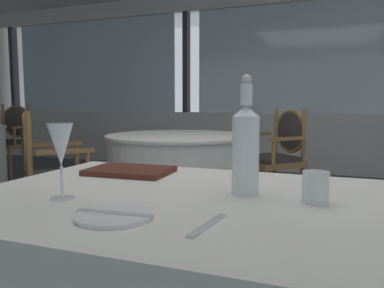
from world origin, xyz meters
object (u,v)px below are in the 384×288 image
(side_plate, at_px, (115,215))
(dining_chair_2_1, at_px, (11,135))
(wine_glass, at_px, (61,147))
(water_bottle, at_px, (246,147))
(dining_chair_1_1, at_px, (279,150))
(dining_chair_1_0, at_px, (46,166))
(water_tumbler, at_px, (316,187))
(menu_book, at_px, (130,171))

(side_plate, relative_size, dining_chair_2_1, 0.19)
(side_plate, distance_m, wine_glass, 0.28)
(water_bottle, height_order, wine_glass, water_bottle)
(dining_chair_1_1, bearing_deg, dining_chair_1_0, 0.00)
(water_bottle, height_order, dining_chair_1_1, water_bottle)
(side_plate, relative_size, water_tumbler, 2.20)
(water_bottle, bearing_deg, wine_glass, -151.70)
(water_bottle, relative_size, dining_chair_2_1, 0.35)
(water_bottle, distance_m, water_tumbler, 0.22)
(water_tumbler, bearing_deg, dining_chair_2_1, 144.46)
(wine_glass, xyz_separation_m, water_tumbler, (0.64, 0.21, -0.10))
(water_tumbler, height_order, dining_chair_2_1, dining_chair_2_1)
(side_plate, xyz_separation_m, water_tumbler, (0.42, 0.30, 0.04))
(side_plate, relative_size, dining_chair_1_0, 0.19)
(side_plate, bearing_deg, water_bottle, 56.69)
(wine_glass, xyz_separation_m, menu_book, (-0.02, 0.40, -0.13))
(dining_chair_1_0, distance_m, dining_chair_1_1, 2.02)
(menu_book, xyz_separation_m, dining_chair_1_1, (0.19, 2.38, -0.19))
(water_tumbler, distance_m, dining_chair_2_1, 4.92)
(water_bottle, distance_m, wine_glass, 0.51)
(menu_book, relative_size, dining_chair_1_1, 0.31)
(dining_chair_1_0, relative_size, dining_chair_2_1, 0.96)
(water_tumbler, distance_m, dining_chair_1_1, 2.63)
(dining_chair_1_0, height_order, dining_chair_2_1, dining_chair_2_1)
(water_tumbler, bearing_deg, dining_chair_1_1, 100.52)
(water_tumbler, distance_m, menu_book, 0.69)
(dining_chair_1_0, height_order, dining_chair_1_1, dining_chair_1_1)
(water_bottle, relative_size, dining_chair_1_1, 0.36)
(water_bottle, relative_size, menu_book, 1.15)
(side_plate, bearing_deg, menu_book, 116.54)
(side_plate, relative_size, dining_chair_1_1, 0.19)
(water_tumbler, relative_size, dining_chair_1_0, 0.09)
(menu_book, bearing_deg, dining_chair_1_1, 82.89)
(water_tumbler, relative_size, menu_book, 0.28)
(water_tumbler, height_order, dining_chair_1_1, dining_chair_1_1)
(dining_chair_1_1, relative_size, dining_chair_2_1, 0.97)
(side_plate, xyz_separation_m, dining_chair_1_0, (-1.47, 1.43, -0.19))
(menu_book, bearing_deg, dining_chair_1_0, 140.01)
(dining_chair_1_0, bearing_deg, menu_book, -83.27)
(wine_glass, distance_m, dining_chair_2_1, 4.56)
(water_bottle, distance_m, menu_book, 0.51)
(side_plate, height_order, wine_glass, wine_glass)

